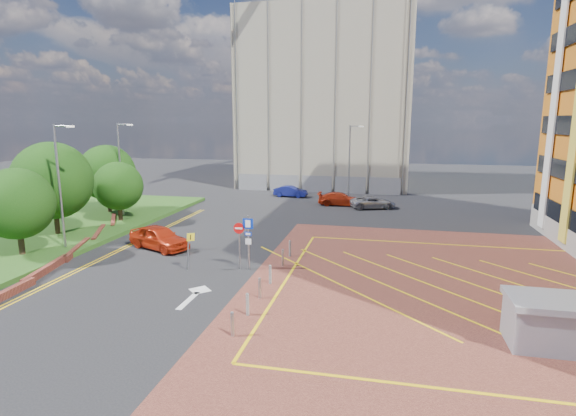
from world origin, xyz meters
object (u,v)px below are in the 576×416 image
(tree_d, at_px, (107,173))
(lamp_left_near, at_px, (60,181))
(lamp_back, at_px, (350,158))
(warning_sign, at_px, (189,247))
(tree_b, at_px, (53,181))
(car_red_back, at_px, (340,199))
(car_silver_back, at_px, (373,202))
(tree_a, at_px, (17,204))
(tree_c, at_px, (118,186))
(sign_cluster, at_px, (245,237))
(cycle_shelter, at_px, (560,327))
(lamp_left_far, at_px, (121,166))
(car_blue_back, at_px, (291,191))
(car_red_left, at_px, (159,237))

(tree_d, bearing_deg, lamp_left_near, -69.65)
(lamp_back, height_order, warning_sign, lamp_back)
(tree_b, bearing_deg, car_red_back, 41.96)
(car_silver_back, bearing_deg, tree_a, 117.56)
(tree_c, distance_m, tree_d, 4.30)
(sign_cluster, bearing_deg, lamp_back, 82.03)
(tree_d, bearing_deg, warning_sign, -43.17)
(tree_b, distance_m, tree_d, 8.07)
(sign_cluster, bearing_deg, cycle_shelter, -23.20)
(cycle_shelter, bearing_deg, lamp_left_far, 149.46)
(tree_a, relative_size, car_blue_back, 1.44)
(tree_b, xyz_separation_m, lamp_back, (19.58, 23.00, 0.12))
(tree_b, relative_size, sign_cluster, 2.11)
(sign_cluster, bearing_deg, lamp_left_far, 143.18)
(tree_d, relative_size, lamp_back, 0.76)
(warning_sign, relative_size, car_red_left, 0.48)
(tree_b, xyz_separation_m, car_red_left, (8.82, -1.14, -3.45))
(tree_b, bearing_deg, cycle_shelter, -18.65)
(warning_sign, relative_size, car_red_back, 0.50)
(lamp_back, relative_size, car_red_left, 1.73)
(warning_sign, distance_m, car_red_back, 22.99)
(cycle_shelter, bearing_deg, tree_a, 169.73)
(warning_sign, relative_size, car_blue_back, 0.60)
(lamp_back, height_order, car_silver_back, lamp_back)
(tree_d, height_order, lamp_left_near, lamp_left_near)
(tree_a, height_order, tree_c, tree_a)
(tree_b, distance_m, car_silver_back, 27.94)
(tree_d, xyz_separation_m, lamp_back, (20.58, 15.00, 0.49))
(lamp_back, xyz_separation_m, warning_sign, (-6.87, -27.86, -2.93))
(lamp_left_far, xyz_separation_m, lamp_back, (18.50, 16.00, -0.30))
(lamp_left_near, distance_m, warning_sign, 10.32)
(tree_c, distance_m, car_silver_back, 23.47)
(tree_b, distance_m, sign_cluster, 16.46)
(tree_c, xyz_separation_m, sign_cluster, (13.80, -9.02, -1.24))
(sign_cluster, xyz_separation_m, car_silver_back, (6.64, 20.26, -1.34))
(sign_cluster, bearing_deg, car_silver_back, 71.85)
(tree_d, distance_m, cycle_shelter, 36.29)
(lamp_back, bearing_deg, tree_c, -134.32)
(tree_b, height_order, cycle_shelter, tree_b)
(warning_sign, bearing_deg, car_red_back, 73.75)
(lamp_left_near, bearing_deg, tree_c, 97.69)
(lamp_left_near, xyz_separation_m, lamp_left_far, (-2.00, 10.00, 0.00))
(lamp_left_far, xyz_separation_m, car_blue_back, (12.04, 14.17, -4.04))
(lamp_left_far, height_order, car_blue_back, lamp_left_far)
(warning_sign, bearing_deg, car_blue_back, 89.09)
(sign_cluster, height_order, car_silver_back, sign_cluster)
(tree_b, xyz_separation_m, warning_sign, (12.71, -4.86, -2.81))
(tree_d, height_order, warning_sign, tree_d)
(tree_a, relative_size, tree_b, 0.80)
(car_blue_back, xyz_separation_m, car_red_back, (6.02, -3.97, 0.04))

